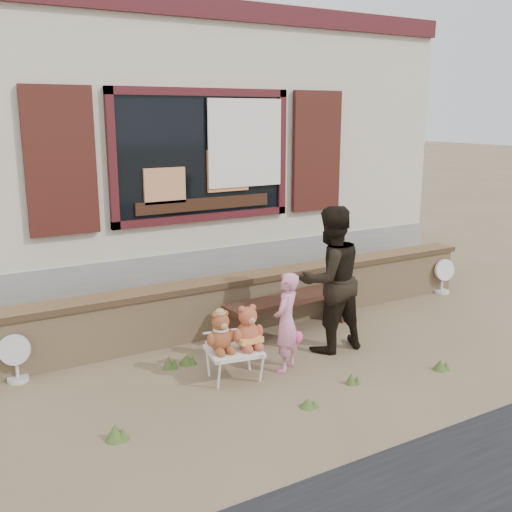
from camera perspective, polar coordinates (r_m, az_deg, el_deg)
ground at (r=6.66m, az=2.65°, el=-9.45°), size 80.00×80.00×0.00m
shopfront at (r=10.20m, az=-11.29°, el=9.88°), size 8.04×5.13×4.00m
brick_wall at (r=7.34m, az=-1.59°, el=-4.38°), size 7.10×0.36×0.67m
bench at (r=7.25m, az=3.31°, el=-4.75°), size 1.78×0.54×0.45m
folding_chair at (r=6.00m, az=-2.10°, el=-9.11°), size 0.59×0.54×0.32m
teddy_bear_left at (r=5.88m, az=-3.43°, el=-7.13°), size 0.35×0.32×0.42m
teddy_bear_right at (r=5.95m, az=-0.83°, el=-6.67°), size 0.37×0.34×0.45m
child at (r=6.13m, az=2.90°, el=-6.31°), size 0.45×0.42×1.04m
adult at (r=6.62m, az=7.08°, el=-2.22°), size 0.79×0.62×1.63m
fan_left at (r=6.41m, az=-21.89°, el=-8.96°), size 0.32×0.21×0.50m
fan_right at (r=9.22m, az=17.34°, el=-1.82°), size 0.33×0.22×0.52m
grass_tufts at (r=5.85m, az=-1.46°, el=-12.15°), size 3.49×1.63×0.14m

